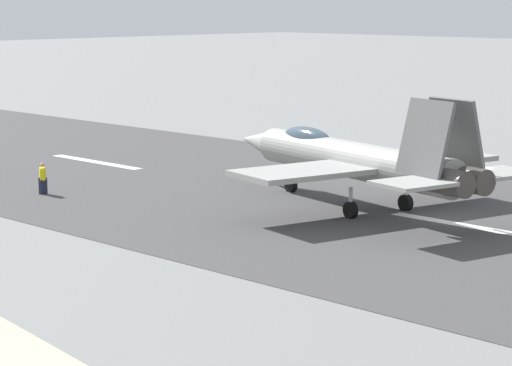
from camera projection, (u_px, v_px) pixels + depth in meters
The scene contains 5 objects.
ground_plane at pixel (452, 224), 46.81m from camera, with size 400.00×400.00×0.00m, color slate.
runway_strip at pixel (453, 224), 46.79m from camera, with size 240.00×26.00×0.02m.
fighter_jet at pixel (355, 159), 49.81m from camera, with size 18.18×13.58×5.53m.
crew_person at pixel (43, 179), 53.72m from camera, with size 0.63×0.46×1.60m.
marker_cone_mid at pixel (403, 161), 63.05m from camera, with size 0.44×0.44×0.55m, color orange.
Camera 1 is at (-26.31, 38.51, 9.56)m, focal length 76.00 mm.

